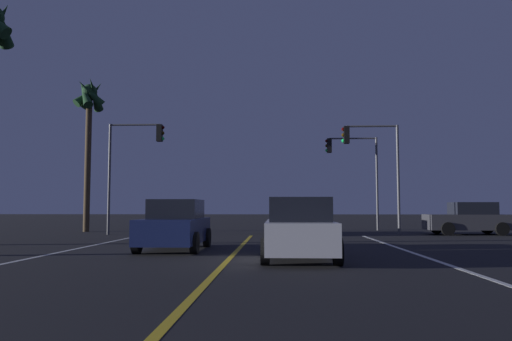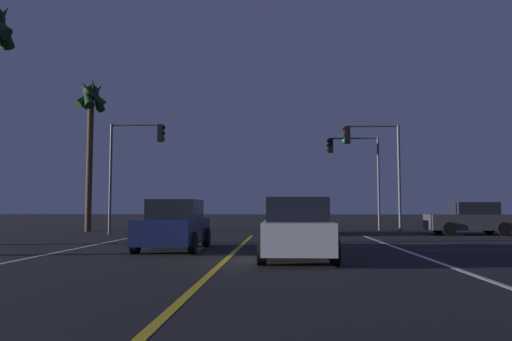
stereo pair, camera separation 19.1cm
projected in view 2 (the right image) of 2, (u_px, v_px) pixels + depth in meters
lane_edge_right at (497, 283)px, 9.37m from camera, size 0.16×31.00×0.01m
lane_center_divider at (203, 281)px, 9.67m from camera, size 0.16×31.00×0.01m
car_lead_same_lane at (297, 230)px, 13.59m from camera, size 2.02×4.30×1.70m
car_ahead_far at (288, 219)px, 26.49m from camera, size 2.02×4.30×1.70m
car_crossing_side at (471, 219)px, 25.97m from camera, size 4.30×2.02×1.70m
car_oncoming at (174, 225)px, 16.79m from camera, size 2.02×4.30×1.70m
traffic_light_near_right at (372, 154)px, 25.58m from camera, size 2.95×0.36×5.69m
traffic_light_near_left at (136, 153)px, 26.25m from camera, size 2.98×0.36×5.85m
traffic_light_far_right at (354, 161)px, 31.07m from camera, size 3.27×0.36×5.81m
palm_tree_left_far at (91, 109)px, 29.77m from camera, size 2.07×2.21×9.20m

